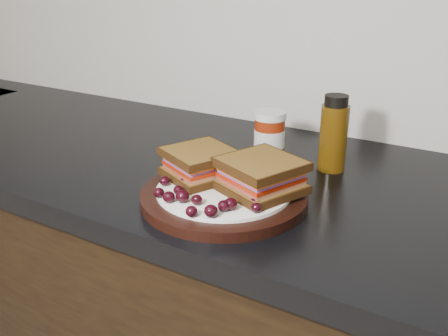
% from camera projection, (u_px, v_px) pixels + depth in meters
% --- Properties ---
extents(countertop, '(3.98, 0.60, 0.04)m').
position_uv_depth(countertop, '(191.00, 168.00, 1.03)').
color(countertop, black).
rests_on(countertop, base_cabinets).
extents(plate, '(0.28, 0.28, 0.02)m').
position_uv_depth(plate, '(224.00, 196.00, 0.84)').
color(plate, black).
rests_on(plate, countertop).
extents(sandwich_left, '(0.15, 0.15, 0.05)m').
position_uv_depth(sandwich_left, '(200.00, 163.00, 0.86)').
color(sandwich_left, brown).
rests_on(sandwich_left, plate).
extents(sandwich_right, '(0.15, 0.15, 0.05)m').
position_uv_depth(sandwich_right, '(261.00, 175.00, 0.81)').
color(sandwich_right, brown).
rests_on(sandwich_right, plate).
extents(grape_0, '(0.02, 0.02, 0.02)m').
position_uv_depth(grape_0, '(165.00, 181.00, 0.84)').
color(grape_0, black).
rests_on(grape_0, plate).
extents(grape_1, '(0.02, 0.02, 0.02)m').
position_uv_depth(grape_1, '(178.00, 190.00, 0.80)').
color(grape_1, black).
rests_on(grape_1, plate).
extents(grape_2, '(0.02, 0.02, 0.02)m').
position_uv_depth(grape_2, '(159.00, 193.00, 0.79)').
color(grape_2, black).
rests_on(grape_2, plate).
extents(grape_3, '(0.02, 0.02, 0.02)m').
position_uv_depth(grape_3, '(169.00, 197.00, 0.78)').
color(grape_3, black).
rests_on(grape_3, plate).
extents(grape_4, '(0.02, 0.02, 0.02)m').
position_uv_depth(grape_4, '(183.00, 196.00, 0.78)').
color(grape_4, black).
rests_on(grape_4, plate).
extents(grape_5, '(0.02, 0.02, 0.02)m').
position_uv_depth(grape_5, '(197.00, 200.00, 0.77)').
color(grape_5, black).
rests_on(grape_5, plate).
extents(grape_6, '(0.02, 0.02, 0.02)m').
position_uv_depth(grape_6, '(191.00, 211.00, 0.73)').
color(grape_6, black).
rests_on(grape_6, plate).
extents(grape_7, '(0.02, 0.02, 0.02)m').
position_uv_depth(grape_7, '(211.00, 211.00, 0.73)').
color(grape_7, black).
rests_on(grape_7, plate).
extents(grape_8, '(0.02, 0.02, 0.02)m').
position_uv_depth(grape_8, '(224.00, 206.00, 0.75)').
color(grape_8, black).
rests_on(grape_8, plate).
extents(grape_9, '(0.02, 0.02, 0.02)m').
position_uv_depth(grape_9, '(231.00, 204.00, 0.75)').
color(grape_9, black).
rests_on(grape_9, plate).
extents(grape_10, '(0.02, 0.02, 0.02)m').
position_uv_depth(grape_10, '(256.00, 208.00, 0.75)').
color(grape_10, black).
rests_on(grape_10, plate).
extents(grape_11, '(0.02, 0.02, 0.02)m').
position_uv_depth(grape_11, '(256.00, 203.00, 0.76)').
color(grape_11, black).
rests_on(grape_11, plate).
extents(grape_12, '(0.02, 0.02, 0.02)m').
position_uv_depth(grape_12, '(261.00, 202.00, 0.76)').
color(grape_12, black).
rests_on(grape_12, plate).
extents(grape_13, '(0.02, 0.02, 0.02)m').
position_uv_depth(grape_13, '(278.00, 195.00, 0.78)').
color(grape_13, black).
rests_on(grape_13, plate).
extents(grape_14, '(0.02, 0.02, 0.01)m').
position_uv_depth(grape_14, '(278.00, 188.00, 0.81)').
color(grape_14, black).
rests_on(grape_14, plate).
extents(grape_15, '(0.02, 0.02, 0.02)m').
position_uv_depth(grape_15, '(256.00, 184.00, 0.82)').
color(grape_15, black).
rests_on(grape_15, plate).
extents(grape_16, '(0.02, 0.02, 0.02)m').
position_uv_depth(grape_16, '(219.00, 165.00, 0.90)').
color(grape_16, black).
rests_on(grape_16, plate).
extents(grape_17, '(0.02, 0.02, 0.02)m').
position_uv_depth(grape_17, '(211.00, 167.00, 0.89)').
color(grape_17, black).
rests_on(grape_17, plate).
extents(grape_18, '(0.02, 0.02, 0.02)m').
position_uv_depth(grape_18, '(200.00, 167.00, 0.89)').
color(grape_18, black).
rests_on(grape_18, plate).
extents(grape_19, '(0.02, 0.02, 0.02)m').
position_uv_depth(grape_19, '(191.00, 168.00, 0.89)').
color(grape_19, black).
rests_on(grape_19, plate).
extents(grape_20, '(0.02, 0.02, 0.02)m').
position_uv_depth(grape_20, '(191.00, 179.00, 0.84)').
color(grape_20, black).
rests_on(grape_20, plate).
extents(grape_21, '(0.02, 0.02, 0.02)m').
position_uv_depth(grape_21, '(185.00, 182.00, 0.83)').
color(grape_21, black).
rests_on(grape_21, plate).
extents(grape_22, '(0.02, 0.02, 0.02)m').
position_uv_depth(grape_22, '(205.00, 170.00, 0.88)').
color(grape_22, black).
rests_on(grape_22, plate).
extents(grape_23, '(0.02, 0.02, 0.02)m').
position_uv_depth(grape_23, '(193.00, 165.00, 0.90)').
color(grape_23, black).
rests_on(grape_23, plate).
extents(grape_24, '(0.02, 0.02, 0.01)m').
position_uv_depth(grape_24, '(185.00, 174.00, 0.87)').
color(grape_24, black).
rests_on(grape_24, plate).
extents(condiment_jar, '(0.08, 0.08, 0.10)m').
position_uv_depth(condiment_jar, '(269.00, 134.00, 1.01)').
color(condiment_jar, maroon).
rests_on(condiment_jar, countertop).
extents(oil_bottle, '(0.06, 0.06, 0.15)m').
position_uv_depth(oil_bottle, '(334.00, 133.00, 0.94)').
color(oil_bottle, '#442B06').
rests_on(oil_bottle, countertop).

